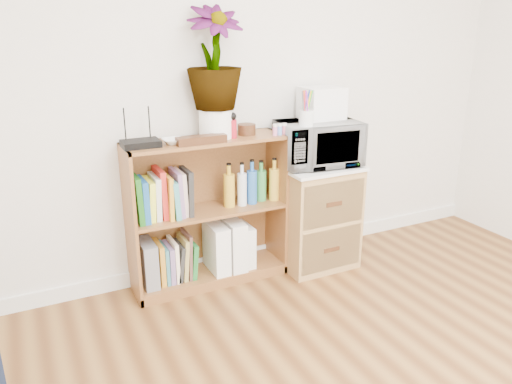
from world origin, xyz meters
TOP-DOWN VIEW (x-y plane):
  - skirting_board at (0.00, 2.24)m, footprint 4.00×0.02m
  - bookshelf at (-0.35, 2.10)m, footprint 1.00×0.30m
  - wicker_unit at (0.40, 2.02)m, footprint 0.50×0.45m
  - microwave at (0.40, 2.02)m, footprint 0.56×0.41m
  - pen_cup at (0.25, 1.93)m, footprint 0.09×0.09m
  - small_appliance at (0.47, 2.10)m, footprint 0.26×0.22m
  - router at (-0.75, 2.08)m, footprint 0.21×0.14m
  - white_bowl at (-0.56, 2.07)m, footprint 0.13×0.13m
  - plant_pot at (-0.27, 2.12)m, footprint 0.21×0.21m
  - potted_plant at (-0.27, 2.12)m, footprint 0.33×0.33m
  - trinket_box at (-0.41, 2.00)m, footprint 0.29×0.07m
  - kokeshi_doll at (-0.19, 2.06)m, footprint 0.05×0.05m
  - wooden_bowl at (-0.07, 2.11)m, footprint 0.11×0.11m
  - paint_jars at (0.11, 2.01)m, footprint 0.11×0.04m
  - file_box at (-0.76, 2.10)m, footprint 0.09×0.23m
  - magazine_holder_left at (-0.31, 2.09)m, footprint 0.10×0.26m
  - magazine_holder_mid at (-0.19, 2.09)m, footprint 0.10×0.26m
  - magazine_holder_right at (-0.11, 2.09)m, footprint 0.09×0.23m
  - cookbooks at (-0.64, 2.10)m, footprint 0.34×0.20m
  - liquor_bottles at (-0.05, 2.10)m, footprint 0.39×0.07m
  - lower_books at (-0.58, 2.10)m, footprint 0.25×0.19m

SIDE VIEW (x-z plane):
  - skirting_board at x=0.00m, z-range 0.00..0.10m
  - lower_books at x=-0.58m, z-range 0.05..0.35m
  - magazine_holder_right at x=-0.11m, z-range 0.07..0.35m
  - file_box at x=-0.76m, z-range 0.07..0.36m
  - magazine_holder_left at x=-0.31m, z-range 0.07..0.39m
  - magazine_holder_mid at x=-0.19m, z-range 0.07..0.40m
  - wicker_unit at x=0.40m, z-range 0.00..0.70m
  - bookshelf at x=-0.35m, z-range 0.00..0.95m
  - cookbooks at x=-0.64m, z-range 0.48..0.78m
  - liquor_bottles at x=-0.05m, z-range 0.50..0.78m
  - microwave at x=0.40m, z-range 0.72..1.01m
  - white_bowl at x=-0.56m, z-range 0.95..0.98m
  - router at x=-0.75m, z-range 0.95..0.99m
  - trinket_box at x=-0.41m, z-range 0.95..1.00m
  - paint_jars at x=0.11m, z-range 0.95..1.01m
  - wooden_bowl at x=-0.07m, z-range 0.95..1.02m
  - kokeshi_doll at x=-0.19m, z-range 0.95..1.06m
  - plant_pot at x=-0.27m, z-range 0.95..1.13m
  - pen_cup at x=0.25m, z-range 1.01..1.11m
  - small_appliance at x=0.47m, z-range 1.01..1.22m
  - potted_plant at x=-0.27m, z-range 1.13..1.72m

